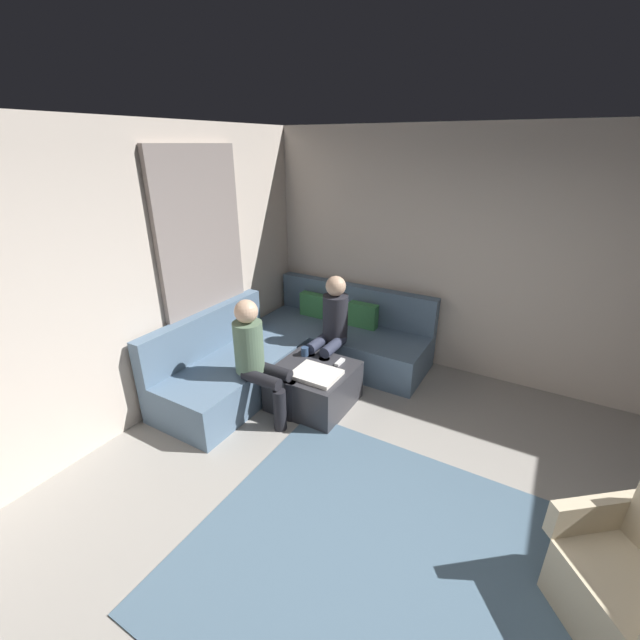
{
  "coord_description": "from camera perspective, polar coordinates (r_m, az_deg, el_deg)",
  "views": [
    {
      "loc": [
        0.31,
        -1.67,
        2.5
      ],
      "look_at": [
        -1.63,
        1.63,
        0.85
      ],
      "focal_mm": 23.09,
      "sensor_mm": 36.0,
      "label": 1
    }
  ],
  "objects": [
    {
      "name": "curtain_panel",
      "position": [
        4.51,
        -15.68,
        6.33
      ],
      "size": [
        0.06,
        1.1,
        2.5
      ],
      "primitive_type": "cube",
      "color": "gray",
      "rests_on": "ground_plane"
    },
    {
      "name": "wall_back",
      "position": [
        4.76,
        25.94,
        6.99
      ],
      "size": [
        6.0,
        0.12,
        2.7
      ],
      "primitive_type": "cube",
      "color": "beige",
      "rests_on": "ground_plane"
    },
    {
      "name": "ground_plane",
      "position": [
        3.07,
        13.21,
        -33.88
      ],
      "size": [
        6.0,
        6.0,
        0.1
      ],
      "primitive_type": "cube",
      "color": "gray"
    },
    {
      "name": "sectional_couch",
      "position": [
        4.82,
        -3.14,
        -4.15
      ],
      "size": [
        2.1,
        2.55,
        0.87
      ],
      "color": "slate",
      "rests_on": "ground_plane"
    },
    {
      "name": "folded_blanket",
      "position": [
        4.02,
        -0.55,
        -7.51
      ],
      "size": [
        0.44,
        0.36,
        0.04
      ],
      "primitive_type": "cube",
      "color": "white",
      "rests_on": "ottoman"
    },
    {
      "name": "game_remote",
      "position": [
        4.25,
        2.75,
        -5.84
      ],
      "size": [
        0.05,
        0.15,
        0.02
      ],
      "primitive_type": "cube",
      "color": "white",
      "rests_on": "ottoman"
    },
    {
      "name": "area_rug",
      "position": [
        3.1,
        9.92,
        -30.7
      ],
      "size": [
        2.6,
        2.2,
        0.01
      ],
      "primitive_type": "cube",
      "color": "slate",
      "rests_on": "ground_plane"
    },
    {
      "name": "coffee_mug",
      "position": [
        4.38,
        -2.13,
        -4.37
      ],
      "size": [
        0.08,
        0.08,
        0.1
      ],
      "primitive_type": "cylinder",
      "color": "#334C72",
      "rests_on": "ottoman"
    },
    {
      "name": "person_on_couch_side",
      "position": [
        3.93,
        -8.67,
        -4.94
      ],
      "size": [
        0.6,
        0.3,
        1.2
      ],
      "rotation": [
        0.0,
        0.0,
        -1.57
      ],
      "color": "black",
      "rests_on": "ground_plane"
    },
    {
      "name": "person_on_couch_back",
      "position": [
        4.51,
        1.52,
        -0.84
      ],
      "size": [
        0.3,
        0.6,
        1.2
      ],
      "rotation": [
        0.0,
        0.0,
        3.14
      ],
      "color": "#2D3347",
      "rests_on": "ground_plane"
    },
    {
      "name": "wall_left",
      "position": [
        3.83,
        -30.72,
        2.47
      ],
      "size": [
        0.12,
        6.0,
        2.7
      ],
      "primitive_type": "cube",
      "color": "beige",
      "rests_on": "ground_plane"
    },
    {
      "name": "ottoman",
      "position": [
        4.27,
        -0.86,
        -9.1
      ],
      "size": [
        0.76,
        0.76,
        0.42
      ],
      "primitive_type": "cube",
      "color": "#333338",
      "rests_on": "ground_plane"
    },
    {
      "name": "armchair",
      "position": [
        3.12,
        37.59,
        -27.5
      ],
      "size": [
        0.89,
        0.91,
        0.85
      ],
      "rotation": [
        0.0,
        0.0,
        2.26
      ],
      "color": "#C6B593",
      "rests_on": "ground_plane"
    }
  ]
}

